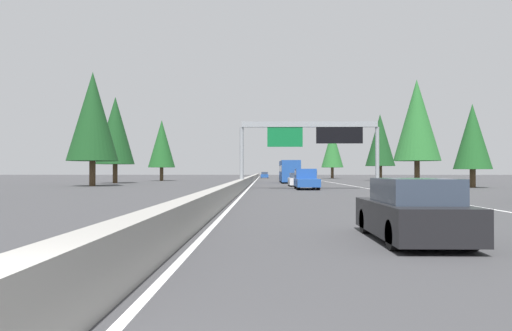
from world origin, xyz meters
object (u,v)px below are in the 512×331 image
object	(u,v)px
sedan_far_center	(297,180)
conifer_right_distant	(332,148)
conifer_left_near	(93,117)
conifer_right_far	(380,140)
sedan_far_left	(265,175)
conifer_right_mid	(417,120)
conifer_right_near	(472,137)
sedan_distant_b	(412,212)
conifer_left_far	(162,144)
conifer_left_mid	(115,131)
bus_distant_a	(289,171)
pickup_mid_left	(306,179)
sign_gantry_overhead	(311,135)

from	to	relation	value
sedan_far_center	conifer_right_distant	bearing A→B (deg)	-11.61
conifer_left_near	conifer_right_far	bearing A→B (deg)	-50.67
sedan_far_left	conifer_right_mid	bearing A→B (deg)	-159.68
conifer_right_near	sedan_distant_b	bearing A→B (deg)	155.30
conifer_right_mid	conifer_left_far	xyz separation A→B (m)	(19.82, 37.34, -1.92)
conifer_right_distant	conifer_left_near	world-z (taller)	conifer_left_near
conifer_left_mid	conifer_right_near	bearing A→B (deg)	-113.09
sedan_far_left	conifer_right_mid	xyz separation A→B (m)	(-53.22, -19.71, 7.56)
sedan_far_center	bus_distant_a	size ratio (longest dim) A/B	0.38
bus_distant_a	conifer_right_far	size ratio (longest dim) A/B	0.99
pickup_mid_left	sedan_far_left	distance (m)	72.12
conifer_right_far	conifer_right_distant	distance (m)	26.00
sedan_far_center	sign_gantry_overhead	bearing A→B (deg)	-175.60
sedan_far_center	conifer_right_far	distance (m)	36.56
bus_distant_a	pickup_mid_left	bearing A→B (deg)	-179.30
pickup_mid_left	conifer_right_far	bearing A→B (deg)	-21.86
pickup_mid_left	conifer_right_near	world-z (taller)	conifer_right_near
sign_gantry_overhead	sedan_distant_b	bearing A→B (deg)	178.62
conifer_right_near	conifer_left_mid	xyz separation A→B (m)	(17.60, 41.27, 2.13)
conifer_right_near	conifer_left_near	xyz separation A→B (m)	(4.36, 39.72, 2.58)
sedan_far_center	sedan_far_left	distance (m)	63.29
conifer_right_mid	conifer_right_far	xyz separation A→B (m)	(21.98, -0.44, -1.19)
sedan_far_center	conifer_left_mid	xyz separation A→B (m)	(13.15, 24.05, 6.53)
sedan_distant_b	conifer_left_near	xyz separation A→B (m)	(42.00, 22.41, 6.99)
bus_distant_a	conifer_left_far	xyz separation A→B (m)	(13.88, 21.12, 4.61)
sedan_far_center	bus_distant_a	xyz separation A→B (m)	(15.91, 0.05, 1.03)
bus_distant_a	conifer_left_mid	size ratio (longest dim) A/B	0.97
pickup_mid_left	sedan_far_left	world-z (taller)	pickup_mid_left
bus_distant_a	conifer_right_far	distance (m)	23.73
sign_gantry_overhead	pickup_mid_left	distance (m)	4.02
conifer_right_mid	conifer_right_distant	world-z (taller)	conifer_right_mid
pickup_mid_left	conifer_left_far	world-z (taller)	conifer_left_far
conifer_right_near	conifer_right_mid	size ratio (longest dim) A/B	0.62
pickup_mid_left	sedan_far_center	world-z (taller)	pickup_mid_left
sedan_far_center	conifer_right_far	bearing A→B (deg)	-27.47
conifer_left_far	sedan_distant_b	bearing A→B (deg)	-163.66
bus_distant_a	conifer_left_near	bearing A→B (deg)	125.48
bus_distant_a	conifer_right_near	world-z (taller)	conifer_right_near
conifer_left_far	sign_gantry_overhead	bearing A→B (deg)	-150.66
conifer_right_near	conifer_right_far	xyz separation A→B (m)	(36.40, 0.61, 1.96)
conifer_right_near	conifer_right_far	bearing A→B (deg)	0.96
bus_distant_a	sedan_far_center	bearing A→B (deg)	-179.82
pickup_mid_left	sedan_far_left	size ratio (longest dim) A/B	1.27
conifer_left_near	sedan_distant_b	bearing A→B (deg)	-151.92
bus_distant_a	conifer_left_far	world-z (taller)	conifer_left_far
sedan_distant_b	conifer_right_distant	world-z (taller)	conifer_right_distant
sign_gantry_overhead	sedan_far_center	size ratio (longest dim) A/B	2.88
bus_distant_a	conifer_left_near	xyz separation A→B (m)	(-16.00, 22.45, 5.95)
conifer_right_mid	bus_distant_a	bearing A→B (deg)	69.88
conifer_right_mid	conifer_left_mid	bearing A→B (deg)	85.49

